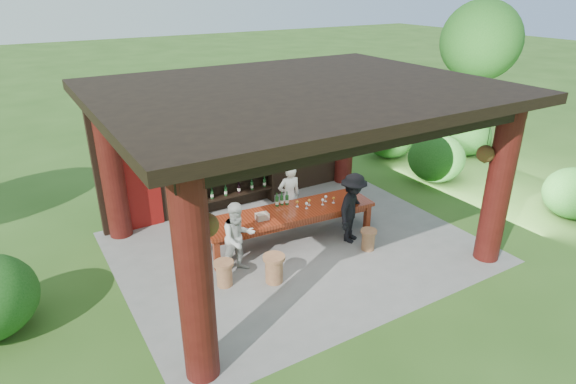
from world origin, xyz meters
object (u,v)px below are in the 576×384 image
tasting_table (289,216)px  host (289,196)px  guest_woman (238,238)px  guest_man (353,208)px  stool_near_left (274,268)px  napkin_basket (262,216)px  stool_near_right (368,239)px  stool_far_left (224,273)px  wine_shelf (231,173)px

tasting_table → host: host is taller
guest_woman → guest_man: 2.68m
host → tasting_table: bearing=63.8°
stool_near_left → napkin_basket: size_ratio=2.17×
tasting_table → stool_near_right: size_ratio=8.43×
host → napkin_basket: bearing=37.7°
stool_far_left → guest_man: guest_man is taller
stool_far_left → napkin_basket: napkin_basket is taller
guest_woman → napkin_basket: size_ratio=5.70×
stool_near_right → stool_far_left: stool_far_left is taller
wine_shelf → stool_far_left: (-1.56, -2.96, -0.72)m
tasting_table → guest_man: bearing=-28.9°
stool_near_left → napkin_basket: 1.29m
napkin_basket → stool_far_left: bearing=-148.8°
stool_near_right → host: 2.07m
stool_near_left → host: 2.35m
guest_man → tasting_table: bearing=122.8°
tasting_table → stool_near_left: (-1.05, -1.19, -0.34)m
wine_shelf → stool_far_left: wine_shelf is taller
stool_near_left → stool_near_right: (2.33, 0.02, -0.05)m
host → wine_shelf: bearing=-59.3°
stool_near_left → host: bearing=51.6°
stool_far_left → guest_man: bearing=2.4°
wine_shelf → stool_near_left: wine_shelf is taller
tasting_table → host: bearing=58.6°
guest_woman → stool_near_right: bearing=-15.8°
stool_far_left → guest_man: 3.17m
host → napkin_basket: host is taller
stool_near_left → tasting_table: bearing=48.5°
tasting_table → host: 0.74m
stool_near_right → stool_far_left: bearing=173.4°
napkin_basket → wine_shelf: bearing=81.4°
stool_near_right → stool_far_left: (-3.19, 0.37, 0.02)m
stool_near_right → guest_woman: guest_woman is taller
host → stool_near_right: bearing=121.9°
stool_near_right → guest_man: (-0.06, 0.50, 0.55)m
wine_shelf → stool_near_left: (-0.70, -3.34, -0.69)m
wine_shelf → host: (0.73, -1.54, -0.22)m
host → stool_far_left: bearing=37.0°
napkin_basket → guest_man: bearing=-17.7°
stool_far_left → host: size_ratio=0.33×
wine_shelf → guest_woman: wine_shelf is taller
wine_shelf → stool_far_left: size_ratio=4.41×
stool_far_left → guest_woman: guest_woman is taller
stool_far_left → stool_near_left: bearing=-24.2°
stool_far_left → stool_near_right: bearing=-6.6°
tasting_table → stool_near_left: tasting_table is taller
wine_shelf → guest_man: 3.24m
stool_near_left → host: size_ratio=0.37×
stool_near_left → napkin_basket: napkin_basket is taller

